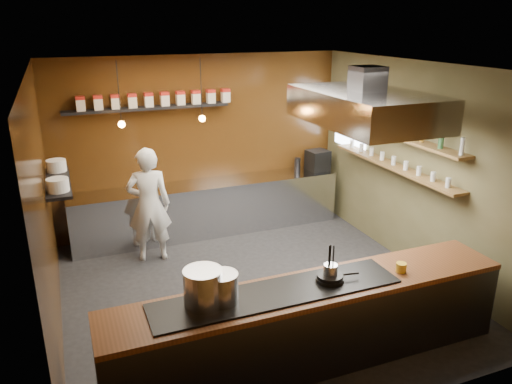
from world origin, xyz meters
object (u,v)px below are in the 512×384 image
extractor_hood (365,107)px  stockpot_small (222,288)px  chef (149,205)px  espresso_machine (318,160)px  stockpot_large (203,287)px

extractor_hood → stockpot_small: size_ratio=6.26×
stockpot_small → chef: 3.08m
stockpot_small → espresso_machine: espresso_machine is taller
stockpot_large → stockpot_small: bearing=-4.8°
stockpot_large → chef: size_ratio=0.21×
extractor_hood → chef: size_ratio=1.12×
extractor_hood → chef: bearing=141.9°
extractor_hood → espresso_machine: (0.80, 2.59, -1.42)m
stockpot_small → espresso_machine: bearing=50.7°
chef → extractor_hood: bearing=150.9°
stockpot_large → stockpot_small: size_ratio=1.18×
stockpot_large → espresso_machine: stockpot_large is taller
stockpot_small → chef: bearing=92.9°
extractor_hood → stockpot_small: 2.92m
extractor_hood → stockpot_small: bearing=-152.9°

